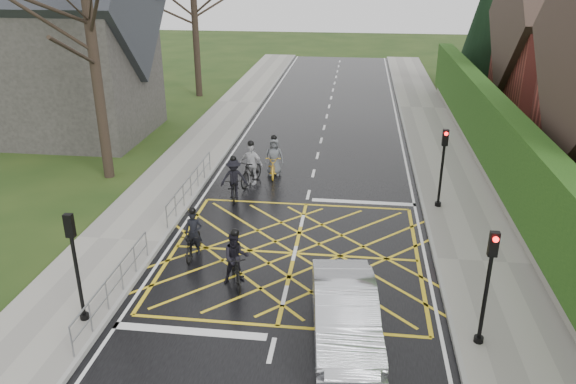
% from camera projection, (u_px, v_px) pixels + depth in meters
% --- Properties ---
extents(ground, '(120.00, 120.00, 0.00)m').
position_uv_depth(ground, '(295.00, 253.00, 18.50)').
color(ground, black).
rests_on(ground, ground).
extents(road, '(9.00, 80.00, 0.01)m').
position_uv_depth(road, '(295.00, 253.00, 18.49)').
color(road, black).
rests_on(road, ground).
extents(sidewalk_right, '(3.00, 80.00, 0.15)m').
position_uv_depth(sidewalk_right, '(482.00, 263.00, 17.78)').
color(sidewalk_right, gray).
rests_on(sidewalk_right, ground).
extents(sidewalk_left, '(3.00, 80.00, 0.15)m').
position_uv_depth(sidewalk_left, '(120.00, 241.00, 19.15)').
color(sidewalk_left, gray).
rests_on(sidewalk_left, ground).
extents(stone_wall, '(0.50, 38.00, 0.70)m').
position_uv_depth(stone_wall, '(499.00, 187.00, 22.97)').
color(stone_wall, slate).
rests_on(stone_wall, ground).
extents(hedge, '(0.90, 38.00, 2.80)m').
position_uv_depth(hedge, '(505.00, 146.00, 22.29)').
color(hedge, '#143C10').
rests_on(hedge, stone_wall).
extents(conifer, '(4.60, 4.60, 10.00)m').
position_uv_depth(conifer, '(490.00, 20.00, 39.15)').
color(conifer, black).
rests_on(conifer, ground).
extents(church, '(8.80, 7.80, 11.00)m').
position_uv_depth(church, '(63.00, 43.00, 29.14)').
color(church, '#2D2B28').
rests_on(church, ground).
extents(railing_south, '(0.05, 5.04, 1.03)m').
position_uv_depth(railing_south, '(114.00, 280.00, 15.52)').
color(railing_south, slate).
rests_on(railing_south, ground).
extents(railing_north, '(0.05, 6.04, 1.03)m').
position_uv_depth(railing_north, '(190.00, 181.00, 22.39)').
color(railing_north, slate).
rests_on(railing_north, ground).
extents(traffic_light_ne, '(0.24, 0.31, 3.21)m').
position_uv_depth(traffic_light_ne, '(442.00, 169.00, 21.11)').
color(traffic_light_ne, black).
rests_on(traffic_light_ne, ground).
extents(traffic_light_se, '(0.24, 0.31, 3.21)m').
position_uv_depth(traffic_light_se, '(486.00, 290.00, 13.42)').
color(traffic_light_se, black).
rests_on(traffic_light_se, ground).
extents(traffic_light_sw, '(0.24, 0.31, 3.21)m').
position_uv_depth(traffic_light_sw, '(77.00, 269.00, 14.32)').
color(traffic_light_sw, black).
rests_on(traffic_light_sw, ground).
extents(cyclist_rear, '(0.67, 1.75, 1.68)m').
position_uv_depth(cyclist_rear, '(194.00, 240.00, 18.21)').
color(cyclist_rear, black).
rests_on(cyclist_rear, ground).
extents(cyclist_back, '(1.08, 1.83, 1.77)m').
position_uv_depth(cyclist_back, '(236.00, 263.00, 16.59)').
color(cyclist_back, black).
rests_on(cyclist_back, ground).
extents(cyclist_mid, '(1.18, 1.95, 1.80)m').
position_uv_depth(cyclist_mid, '(234.00, 183.00, 22.53)').
color(cyclist_mid, black).
rests_on(cyclist_mid, ground).
extents(cyclist_front, '(1.12, 2.01, 1.94)m').
position_uv_depth(cyclist_front, '(251.00, 168.00, 23.92)').
color(cyclist_front, black).
rests_on(cyclist_front, ground).
extents(cyclist_lead, '(0.89, 1.97, 1.86)m').
position_uv_depth(cyclist_lead, '(274.00, 162.00, 24.94)').
color(cyclist_lead, gold).
rests_on(cyclist_lead, ground).
extents(car, '(2.05, 4.65, 1.48)m').
position_uv_depth(car, '(345.00, 314.00, 14.10)').
color(car, '#B9BBC1').
rests_on(car, ground).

